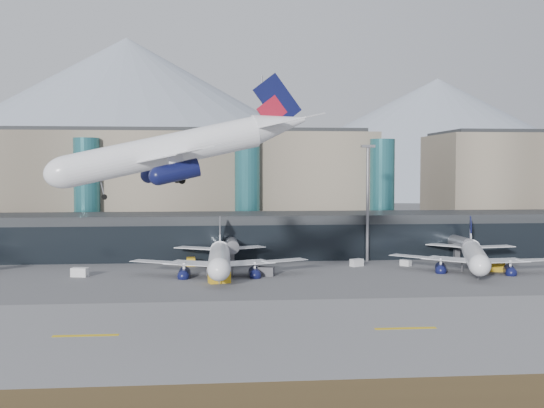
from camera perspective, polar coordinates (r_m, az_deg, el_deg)
The scene contains 19 objects.
ground at distance 101.14m, azimuth -2.45°, elevation -8.67°, with size 900.00×900.00×0.00m, color #515154.
runway_strip at distance 86.52m, azimuth -1.93°, elevation -10.66°, with size 400.00×40.00×0.04m, color slate.
dirt_verge at distance 62.58m, azimuth -0.48°, elevation -16.07°, with size 400.00×14.00×0.03m, color #47351E.
runway_markings at distance 86.51m, azimuth -1.93°, elevation -10.64°, with size 128.00×1.00×0.02m.
concourse at distance 157.49m, azimuth -3.55°, elevation -2.64°, with size 170.00×27.00×10.00m.
terminal_main at distance 190.04m, azimuth -11.43°, elevation 1.43°, with size 130.00×30.00×31.00m.
teal_towers at distance 173.33m, azimuth -8.69°, elevation 0.84°, with size 116.40×19.40×46.00m.
mountain_ridge at distance 480.05m, azimuth -2.91°, elevation 6.02°, with size 910.00×400.00×110.00m.
lightmast_mid at distance 151.17m, azimuth 8.01°, elevation 0.69°, with size 3.00×1.20×25.60m.
hero_jet at distance 88.37m, azimuth -6.88°, elevation 5.41°, with size 35.61×35.25×11.51m.
jet_parked_mid at distance 132.38m, azimuth -4.41°, elevation -3.98°, with size 35.89×34.79×11.56m.
jet_parked_right at distance 142.54m, azimuth 16.54°, elevation -3.64°, with size 33.34×35.18×11.30m.
veh_a at distance 134.13m, azimuth -15.79°, elevation -5.51°, with size 3.02×1.70×1.70m, color silver.
veh_b at distance 144.79m, azimuth -6.80°, elevation -4.81°, with size 2.87×1.77×1.66m, color gold.
veh_c at distance 130.11m, azimuth -0.52°, elevation -5.66°, with size 3.10×1.63×1.72m, color #48484C.
veh_d at distance 143.79m, azimuth 7.10°, elevation -4.89°, with size 2.69×1.44×1.54m, color silver.
veh_e at distance 142.72m, azimuth 18.20°, elevation -5.02°, with size 3.23×1.83×1.83m, color gold.
veh_g at distance 145.97m, azimuth 11.12°, elevation -4.85°, with size 2.19×1.28×1.28m, color silver.
veh_h at distance 122.50m, azimuth -4.43°, elevation -6.12°, with size 3.77×1.99×2.09m, color gold.
Camera 1 is at (-5.08, -98.92, 20.45)m, focal length 45.00 mm.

